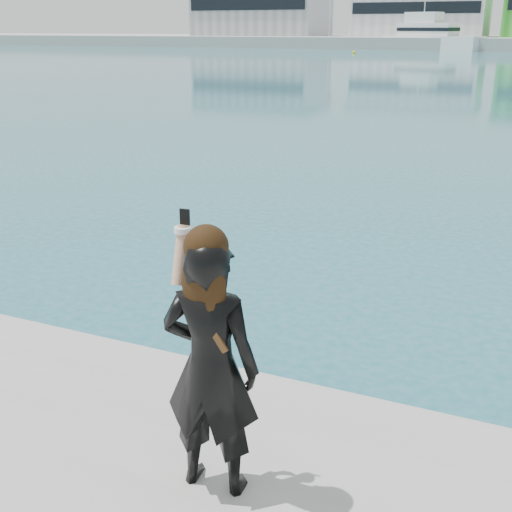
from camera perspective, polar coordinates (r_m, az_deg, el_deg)
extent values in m
cube|color=gray|center=(143.35, 0.55, 21.21)|extent=(26.00, 16.00, 11.00)
cube|color=black|center=(135.97, -0.91, 21.52)|extent=(24.70, 0.20, 2.42)
cube|color=silver|center=(133.74, 14.53, 20.31)|extent=(24.00, 15.00, 9.00)
cube|color=black|center=(126.28, 13.90, 20.64)|extent=(22.80, 0.20, 1.98)
cylinder|color=silver|center=(130.79, 6.56, 20.58)|extent=(0.16, 0.16, 8.00)
cube|color=white|center=(118.35, 15.36, 17.79)|extent=(17.71, 10.22, 2.28)
cube|color=white|center=(118.79, 15.04, 18.88)|extent=(10.29, 6.95, 2.09)
cube|color=white|center=(119.27, 14.70, 19.83)|extent=(6.46, 4.96, 1.71)
cube|color=black|center=(118.79, 15.04, 18.88)|extent=(10.51, 7.11, 0.57)
cylinder|color=silver|center=(119.30, 14.78, 20.69)|extent=(0.15, 0.15, 1.90)
sphere|color=yellow|center=(100.74, 8.71, 17.37)|extent=(0.50, 0.50, 0.50)
imported|color=black|center=(4.07, -4.04, -9.91)|extent=(0.67, 0.48, 1.73)
sphere|color=black|center=(3.72, -4.45, 0.82)|extent=(0.27, 0.27, 0.27)
ellipsoid|color=black|center=(3.76, -4.66, -2.58)|extent=(0.29, 0.15, 0.46)
cylinder|color=tan|center=(3.95, -6.70, 0.09)|extent=(0.10, 0.21, 0.37)
cylinder|color=white|center=(3.94, -6.55, 2.33)|extent=(0.10, 0.10, 0.03)
cube|color=black|center=(3.96, -6.34, 3.29)|extent=(0.06, 0.02, 0.13)
cube|color=#4C2D14|center=(3.83, -4.23, -6.07)|extent=(0.24, 0.04, 0.35)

